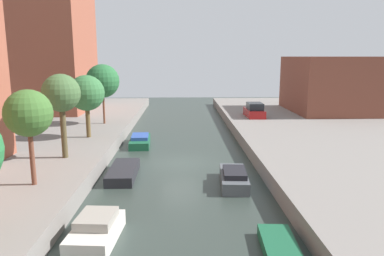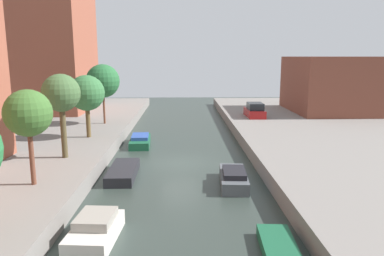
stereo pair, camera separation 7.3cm
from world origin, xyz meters
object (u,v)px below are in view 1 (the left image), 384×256
(street_tree_3, at_px, (86,93))
(parked_car, at_px, (254,111))
(moored_boat_left_1, at_px, (96,230))
(moored_boat_right_2, at_px, (234,178))
(apartment_tower_far, at_px, (42,22))
(moored_boat_left_3, at_px, (140,141))
(street_tree_2, at_px, (61,94))
(moored_boat_left_2, at_px, (123,172))
(street_tree_1, at_px, (28,114))
(street_tree_4, at_px, (103,81))
(moored_boat_right_1, at_px, (280,247))
(low_block_right, at_px, (335,84))

(street_tree_3, bearing_deg, parked_car, 32.65)
(moored_boat_left_1, distance_m, moored_boat_right_2, 9.14)
(apartment_tower_far, distance_m, moored_boat_left_3, 21.82)
(apartment_tower_far, xyz_separation_m, street_tree_3, (8.64, -15.30, -6.78))
(street_tree_2, xyz_separation_m, moored_boat_left_2, (3.82, -0.97, -4.76))
(apartment_tower_far, distance_m, moored_boat_left_2, 27.83)
(street_tree_1, xyz_separation_m, moored_boat_left_2, (3.82, 4.08, -4.31))
(street_tree_4, relative_size, moored_boat_right_1, 1.82)
(apartment_tower_far, xyz_separation_m, moored_boat_right_1, (19.82, -31.58, -11.07))
(street_tree_1, relative_size, parked_car, 1.19)
(parked_car, bearing_deg, street_tree_2, -133.93)
(street_tree_1, bearing_deg, apartment_tower_far, 108.11)
(parked_car, bearing_deg, moored_boat_right_1, -98.91)
(street_tree_1, height_order, moored_boat_left_3, street_tree_1)
(low_block_right, xyz_separation_m, moored_boat_right_2, (-14.88, -22.23, -3.75))
(parked_car, distance_m, moored_boat_left_3, 14.25)
(street_tree_4, xyz_separation_m, parked_car, (15.26, 3.68, -3.44))
(parked_car, height_order, moored_boat_left_2, parked_car)
(moored_boat_right_1, bearing_deg, moored_boat_right_2, 95.20)
(apartment_tower_far, height_order, street_tree_4, apartment_tower_far)
(apartment_tower_far, bearing_deg, street_tree_4, -46.80)
(low_block_right, height_order, moored_boat_left_1, low_block_right)
(moored_boat_right_1, bearing_deg, parked_car, 81.09)
(street_tree_3, bearing_deg, street_tree_2, -90.00)
(apartment_tower_far, relative_size, parked_car, 5.11)
(street_tree_2, xyz_separation_m, parked_car, (15.26, 15.84, -3.43))
(street_tree_4, bearing_deg, moored_boat_left_3, -51.10)
(parked_car, relative_size, moored_boat_right_2, 0.99)
(apartment_tower_far, relative_size, street_tree_3, 4.16)
(street_tree_2, relative_size, moored_boat_right_1, 1.71)
(street_tree_2, xyz_separation_m, street_tree_3, (0.00, 6.06, -0.55))
(apartment_tower_far, height_order, street_tree_1, apartment_tower_far)
(street_tree_3, bearing_deg, apartment_tower_far, 119.44)
(street_tree_2, bearing_deg, street_tree_3, 90.00)
(low_block_right, xyz_separation_m, parked_car, (-10.10, -3.76, -2.54))
(apartment_tower_far, distance_m, moored_boat_right_2, 32.54)
(moored_boat_right_1, xyz_separation_m, moored_boat_right_2, (-0.69, 7.59, 0.20))
(apartment_tower_far, distance_m, low_block_right, 34.78)
(moored_boat_left_3, bearing_deg, low_block_right, 29.93)
(parked_car, relative_size, moored_boat_left_2, 0.93)
(moored_boat_left_3, bearing_deg, street_tree_2, -118.48)
(street_tree_4, height_order, moored_boat_right_1, street_tree_4)
(apartment_tower_far, bearing_deg, moored_boat_right_1, -57.89)
(moored_boat_left_2, height_order, moored_boat_right_2, moored_boat_right_2)
(apartment_tower_far, height_order, moored_boat_left_3, apartment_tower_far)
(moored_boat_left_1, distance_m, moored_boat_left_3, 16.31)
(low_block_right, bearing_deg, moored_boat_right_2, -123.79)
(moored_boat_left_1, bearing_deg, apartment_tower_far, 112.55)
(street_tree_2, distance_m, parked_car, 22.26)
(parked_car, distance_m, moored_boat_right_2, 19.11)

